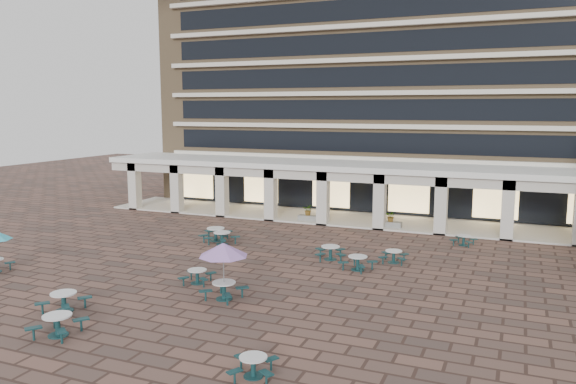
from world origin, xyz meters
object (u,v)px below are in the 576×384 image
at_px(planter_left, 308,214).
at_px(planter_right, 391,221).
at_px(picnic_table_2, 253,365).
at_px(picnic_table_0, 64,300).
at_px(picnic_table_1, 58,323).

relative_size(planter_left, planter_right, 1.00).
height_order(picnic_table_2, planter_right, planter_right).
bearing_deg(picnic_table_0, picnic_table_1, -53.81).
bearing_deg(picnic_table_0, picnic_table_2, -15.89).
relative_size(picnic_table_2, planter_right, 1.20).
xyz_separation_m(picnic_table_1, planter_left, (1.19, 23.78, 0.09)).
bearing_deg(planter_left, picnic_table_1, -92.86).
bearing_deg(picnic_table_1, planter_right, 64.14).
distance_m(picnic_table_2, planter_left, 24.92).
distance_m(picnic_table_1, planter_left, 23.80).
distance_m(picnic_table_1, picnic_table_2, 8.25).
xyz_separation_m(picnic_table_0, picnic_table_1, (1.72, -2.09, 0.00)).
height_order(picnic_table_0, picnic_table_2, picnic_table_0).
distance_m(planter_left, planter_right, 6.29).
xyz_separation_m(picnic_table_2, planter_right, (-0.77, 23.90, 0.13)).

